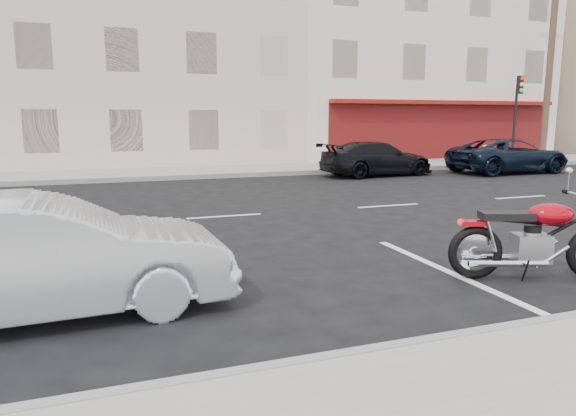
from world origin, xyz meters
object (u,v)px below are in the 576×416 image
(fire_hydrant, at_px, (485,152))
(suv_far, at_px, (508,156))
(sedan_silver, at_px, (42,257))
(car_far, at_px, (377,159))
(utility_pole, at_px, (550,60))
(traffic_light, at_px, (517,107))

(fire_hydrant, bearing_deg, suv_far, -117.60)
(fire_hydrant, relative_size, suv_far, 0.15)
(sedan_silver, bearing_deg, fire_hydrant, -54.38)
(fire_hydrant, distance_m, suv_far, 3.85)
(sedan_silver, height_order, car_far, sedan_silver)
(utility_pole, relative_size, car_far, 2.11)
(fire_hydrant, xyz_separation_m, suv_far, (-1.78, -3.41, 0.12))
(traffic_light, distance_m, sedan_silver, 22.82)
(sedan_silver, distance_m, suv_far, 18.20)
(car_far, bearing_deg, sedan_silver, 132.19)
(utility_pole, distance_m, fire_hydrant, 5.48)
(traffic_light, bearing_deg, suv_far, -135.35)
(traffic_light, xyz_separation_m, car_far, (-8.53, -2.45, -1.94))
(utility_pole, xyz_separation_m, suv_far, (-5.28, -3.51, -4.09))
(sedan_silver, height_order, suv_far, suv_far)
(utility_pole, distance_m, car_far, 11.63)
(fire_hydrant, distance_m, sedan_silver, 21.64)
(traffic_light, distance_m, car_far, 9.09)
(fire_hydrant, xyz_separation_m, car_far, (-7.03, -2.62, 0.09))
(traffic_light, relative_size, suv_far, 0.81)
(traffic_light, height_order, car_far, traffic_light)
(sedan_silver, bearing_deg, suv_far, -59.36)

